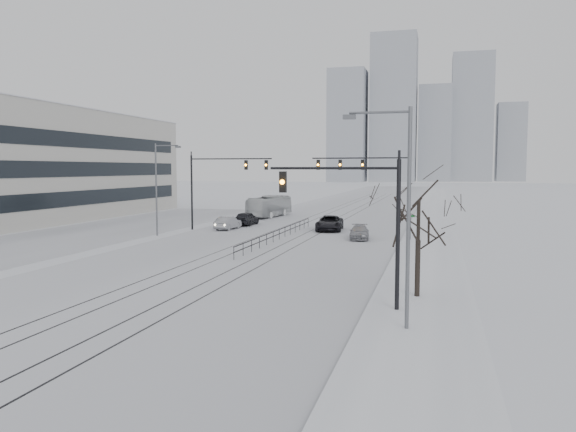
{
  "coord_description": "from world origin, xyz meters",
  "views": [
    {
      "loc": [
        14.1,
        -19.62,
        6.59
      ],
      "look_at": [
        3.79,
        18.94,
        3.2
      ],
      "focal_mm": 35.0,
      "sensor_mm": 36.0,
      "label": 1
    }
  ],
  "objects_px": {
    "bare_tree": "(419,211)",
    "box_truck": "(270,207)",
    "traffic_mast_near": "(363,213)",
    "sedan_sb_outer": "(228,223)",
    "sedan_nb_right": "(359,233)",
    "sedan_nb_front": "(330,223)",
    "sedan_nb_far": "(331,223)",
    "sedan_sb_inner": "(246,219)"
  },
  "relations": [
    {
      "from": "bare_tree",
      "to": "box_truck",
      "type": "height_order",
      "value": "bare_tree"
    },
    {
      "from": "traffic_mast_near",
      "to": "sedan_sb_outer",
      "type": "relative_size",
      "value": 1.65
    },
    {
      "from": "bare_tree",
      "to": "sedan_nb_right",
      "type": "distance_m",
      "value": 24.36
    },
    {
      "from": "sedan_nb_front",
      "to": "box_truck",
      "type": "xyz_separation_m",
      "value": [
        -11.06,
        14.51,
        0.63
      ]
    },
    {
      "from": "bare_tree",
      "to": "sedan_nb_front",
      "type": "bearing_deg",
      "value": 108.81
    },
    {
      "from": "bare_tree",
      "to": "sedan_nb_far",
      "type": "xyz_separation_m",
      "value": [
        -10.12,
        30.51,
        -3.7
      ]
    },
    {
      "from": "sedan_sb_inner",
      "to": "box_truck",
      "type": "bearing_deg",
      "value": -85.54
    },
    {
      "from": "sedan_nb_far",
      "to": "box_truck",
      "type": "distance_m",
      "value": 17.6
    },
    {
      "from": "sedan_sb_outer",
      "to": "box_truck",
      "type": "height_order",
      "value": "box_truck"
    },
    {
      "from": "sedan_nb_right",
      "to": "box_truck",
      "type": "xyz_separation_m",
      "value": [
        -15.09,
        20.93,
        0.79
      ]
    },
    {
      "from": "sedan_sb_inner",
      "to": "sedan_sb_outer",
      "type": "xyz_separation_m",
      "value": [
        -0.42,
        -4.8,
        -0.09
      ]
    },
    {
      "from": "traffic_mast_near",
      "to": "sedan_sb_outer",
      "type": "bearing_deg",
      "value": 120.92
    },
    {
      "from": "bare_tree",
      "to": "sedan_nb_right",
      "type": "height_order",
      "value": "bare_tree"
    },
    {
      "from": "traffic_mast_near",
      "to": "bare_tree",
      "type": "bearing_deg",
      "value": 51.24
    },
    {
      "from": "traffic_mast_near",
      "to": "sedan_nb_front",
      "type": "relative_size",
      "value": 1.23
    },
    {
      "from": "sedan_sb_outer",
      "to": "sedan_nb_front",
      "type": "relative_size",
      "value": 0.75
    },
    {
      "from": "sedan_sb_outer",
      "to": "sedan_nb_right",
      "type": "relative_size",
      "value": 0.97
    },
    {
      "from": "sedan_sb_inner",
      "to": "box_truck",
      "type": "height_order",
      "value": "box_truck"
    },
    {
      "from": "sedan_nb_right",
      "to": "box_truck",
      "type": "distance_m",
      "value": 25.82
    },
    {
      "from": "sedan_sb_inner",
      "to": "sedan_nb_right",
      "type": "bearing_deg",
      "value": 147.99
    },
    {
      "from": "sedan_sb_outer",
      "to": "sedan_nb_front",
      "type": "xyz_separation_m",
      "value": [
        10.82,
        1.77,
        0.09
      ]
    },
    {
      "from": "traffic_mast_near",
      "to": "sedan_sb_inner",
      "type": "relative_size",
      "value": 1.51
    },
    {
      "from": "bare_tree",
      "to": "box_truck",
      "type": "distance_m",
      "value": 49.11
    },
    {
      "from": "traffic_mast_near",
      "to": "box_truck",
      "type": "height_order",
      "value": "traffic_mast_near"
    },
    {
      "from": "sedan_nb_far",
      "to": "box_truck",
      "type": "height_order",
      "value": "box_truck"
    },
    {
      "from": "bare_tree",
      "to": "sedan_nb_front",
      "type": "distance_m",
      "value": 31.59
    },
    {
      "from": "sedan_sb_inner",
      "to": "sedan_nb_front",
      "type": "xyz_separation_m",
      "value": [
        10.41,
        -3.03,
        0.0
      ]
    },
    {
      "from": "sedan_nb_front",
      "to": "box_truck",
      "type": "distance_m",
      "value": 18.25
    },
    {
      "from": "sedan_nb_front",
      "to": "sedan_sb_outer",
      "type": "bearing_deg",
      "value": -176.01
    },
    {
      "from": "bare_tree",
      "to": "sedan_sb_outer",
      "type": "distance_m",
      "value": 35.11
    },
    {
      "from": "sedan_sb_inner",
      "to": "sedan_sb_outer",
      "type": "bearing_deg",
      "value": 86.22
    },
    {
      "from": "bare_tree",
      "to": "sedan_sb_outer",
      "type": "relative_size",
      "value": 1.44
    },
    {
      "from": "sedan_sb_inner",
      "to": "box_truck",
      "type": "distance_m",
      "value": 11.51
    },
    {
      "from": "traffic_mast_near",
      "to": "sedan_sb_inner",
      "type": "height_order",
      "value": "traffic_mast_near"
    },
    {
      "from": "box_truck",
      "to": "sedan_nb_front",
      "type": "bearing_deg",
      "value": 134.54
    },
    {
      "from": "sedan_sb_outer",
      "to": "sedan_sb_inner",
      "type": "bearing_deg",
      "value": -91.79
    },
    {
      "from": "traffic_mast_near",
      "to": "sedan_nb_front",
      "type": "bearing_deg",
      "value": 103.26
    },
    {
      "from": "sedan_sb_inner",
      "to": "sedan_nb_front",
      "type": "relative_size",
      "value": 0.81
    },
    {
      "from": "sedan_sb_outer",
      "to": "box_truck",
      "type": "relative_size",
      "value": 0.42
    },
    {
      "from": "sedan_nb_right",
      "to": "sedan_nb_far",
      "type": "height_order",
      "value": "sedan_nb_far"
    },
    {
      "from": "bare_tree",
      "to": "sedan_sb_inner",
      "type": "xyz_separation_m",
      "value": [
        -20.52,
        32.73,
        -3.7
      ]
    },
    {
      "from": "sedan_sb_inner",
      "to": "sedan_sb_outer",
      "type": "relative_size",
      "value": 1.09
    }
  ]
}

